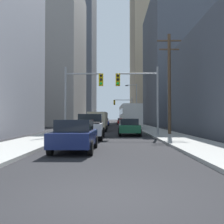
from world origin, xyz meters
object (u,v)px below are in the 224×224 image
cargo_van_beige (98,120)px  traffic_signal_far_right (124,106)px  sedan_red (121,121)px  sedan_green (129,127)px  sedan_navy (75,135)px  traffic_signal_near_left (82,90)px  traffic_signal_near_right (139,89)px  sedan_maroon (101,123)px  pickup_truck_silver (89,127)px  city_bus (129,115)px  sedan_blue (104,122)px

cargo_van_beige → traffic_signal_far_right: 23.91m
sedan_red → sedan_green: bearing=-90.3°
sedan_red → sedan_navy: bearing=-94.3°
traffic_signal_near_left → traffic_signal_near_right: same height
sedan_green → sedan_maroon: bearing=102.0°
pickup_truck_silver → sedan_green: bearing=48.4°
sedan_navy → traffic_signal_near_left: size_ratio=0.70×
pickup_truck_silver → sedan_maroon: size_ratio=1.28×
pickup_truck_silver → cargo_van_beige: cargo_van_beige is taller
sedan_navy → traffic_signal_near_left: 9.90m
city_bus → sedan_maroon: city_bus is taller
sedan_green → sedan_maroon: same height
sedan_navy → sedan_maroon: same height
traffic_signal_near_left → city_bus: bearing=71.9°
traffic_signal_near_left → cargo_van_beige: bearing=84.1°
sedan_maroon → sedan_red: bearing=79.1°
cargo_van_beige → traffic_signal_near_right: bearing=-63.7°
sedan_navy → sedan_green: same height
sedan_navy → sedan_green: size_ratio=1.00×
cargo_van_beige → sedan_maroon: size_ratio=1.24×
sedan_green → sedan_red: bearing=89.7°
sedan_red → traffic_signal_near_right: (0.64, -36.09, 3.27)m
city_bus → sedan_red: size_ratio=2.71×
cargo_van_beige → city_bus: bearing=59.4°
traffic_signal_near_right → traffic_signal_far_right: bearing=90.3°
pickup_truck_silver → sedan_maroon: bearing=90.5°
sedan_maroon → city_bus: bearing=-26.7°
sedan_navy → sedan_maroon: (-0.20, 26.71, 0.00)m
sedan_navy → traffic_signal_near_left: bearing=95.7°
traffic_signal_near_left → traffic_signal_near_right: size_ratio=1.00×
sedan_red → traffic_signal_far_right: size_ratio=0.71×
sedan_navy → traffic_signal_far_right: bearing=84.6°
cargo_van_beige → sedan_navy: (0.07, -17.59, -0.52)m
sedan_green → traffic_signal_far_right: (0.65, 30.38, 3.28)m
city_bus → sedan_navy: 24.93m
sedan_maroon → traffic_signal_far_right: traffic_signal_far_right is taller
cargo_van_beige → sedan_navy: 17.60m
city_bus → sedan_green: (-0.85, -13.94, -1.16)m
pickup_truck_silver → sedan_maroon: 19.73m
pickup_truck_silver → cargo_van_beige: 10.62m
sedan_blue → sedan_red: size_ratio=0.99×
traffic_signal_near_left → traffic_signal_near_right: 4.96m
sedan_red → traffic_signal_near_right: 36.25m
sedan_red → city_bus: bearing=-88.2°
sedan_green → sedan_blue: size_ratio=1.01×
pickup_truck_silver → sedan_maroon: pickup_truck_silver is taller
traffic_signal_near_left → traffic_signal_far_right: bearing=81.4°
city_bus → sedan_maroon: 4.90m
city_bus → sedan_blue: 13.14m
sedan_red → traffic_signal_near_left: 36.50m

